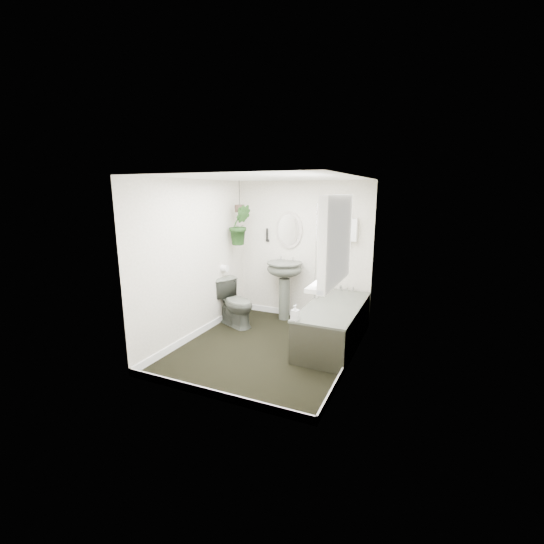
% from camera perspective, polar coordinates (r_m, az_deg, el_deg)
% --- Properties ---
extents(floor, '(2.30, 2.80, 0.02)m').
position_cam_1_polar(floor, '(5.18, -0.69, -11.85)').
color(floor, black).
rests_on(floor, ground).
extents(ceiling, '(2.30, 2.80, 0.02)m').
position_cam_1_polar(ceiling, '(4.72, -0.77, 14.72)').
color(ceiling, white).
rests_on(ceiling, ground).
extents(wall_back, '(2.30, 0.02, 2.30)m').
position_cam_1_polar(wall_back, '(6.11, 4.84, 3.27)').
color(wall_back, white).
rests_on(wall_back, ground).
extents(wall_front, '(2.30, 0.02, 2.30)m').
position_cam_1_polar(wall_front, '(3.63, -10.14, -3.37)').
color(wall_front, white).
rests_on(wall_front, ground).
extents(wall_left, '(0.02, 2.80, 2.30)m').
position_cam_1_polar(wall_left, '(5.40, -11.97, 1.81)').
color(wall_left, white).
rests_on(wall_left, ground).
extents(wall_right, '(0.02, 2.80, 2.30)m').
position_cam_1_polar(wall_right, '(4.47, 12.89, -0.46)').
color(wall_right, white).
rests_on(wall_right, ground).
extents(skirting, '(2.30, 2.80, 0.10)m').
position_cam_1_polar(skirting, '(5.16, -0.69, -11.24)').
color(skirting, white).
rests_on(skirting, floor).
extents(bathtub, '(0.72, 1.72, 0.58)m').
position_cam_1_polar(bathtub, '(5.26, 9.65, -8.12)').
color(bathtub, '#484D43').
rests_on(bathtub, floor).
extents(bath_screen, '(0.04, 0.72, 1.40)m').
position_cam_1_polar(bath_screen, '(5.55, 8.01, 3.61)').
color(bath_screen, silver).
rests_on(bath_screen, bathtub).
extents(shower_box, '(0.20, 0.10, 0.35)m').
position_cam_1_polar(shower_box, '(5.78, 12.24, 6.50)').
color(shower_box, white).
rests_on(shower_box, wall_back).
extents(oval_mirror, '(0.46, 0.03, 0.62)m').
position_cam_1_polar(oval_mirror, '(6.11, 2.70, 6.61)').
color(oval_mirror, '#B4A99B').
rests_on(oval_mirror, wall_back).
extents(wall_sconce, '(0.04, 0.04, 0.22)m').
position_cam_1_polar(wall_sconce, '(6.26, -0.77, 5.85)').
color(wall_sconce, black).
rests_on(wall_sconce, wall_back).
extents(toilet_roll_holder, '(0.11, 0.11, 0.11)m').
position_cam_1_polar(toilet_roll_holder, '(5.99, -7.48, 0.59)').
color(toilet_roll_holder, white).
rests_on(toilet_roll_holder, wall_left).
extents(window_recess, '(0.08, 1.00, 0.90)m').
position_cam_1_polar(window_recess, '(3.72, 10.05, 4.92)').
color(window_recess, white).
rests_on(window_recess, wall_right).
extents(window_sill, '(0.18, 1.00, 0.04)m').
position_cam_1_polar(window_sill, '(3.82, 8.79, -1.27)').
color(window_sill, white).
rests_on(window_sill, wall_right).
extents(window_blinds, '(0.01, 0.86, 0.76)m').
position_cam_1_polar(window_blinds, '(3.74, 9.38, 4.96)').
color(window_blinds, white).
rests_on(window_blinds, wall_right).
extents(toilet, '(0.84, 0.68, 0.75)m').
position_cam_1_polar(toilet, '(5.91, -5.79, -4.79)').
color(toilet, '#484D43').
rests_on(toilet, floor).
extents(pedestal_sink, '(0.65, 0.57, 1.00)m').
position_cam_1_polar(pedestal_sink, '(6.12, 1.94, -2.94)').
color(pedestal_sink, '#484D43').
rests_on(pedestal_sink, floor).
extents(sill_plant, '(0.22, 0.20, 0.23)m').
position_cam_1_polar(sill_plant, '(4.09, 9.31, 1.58)').
color(sill_plant, black).
rests_on(sill_plant, window_sill).
extents(hanging_plant, '(0.46, 0.45, 0.65)m').
position_cam_1_polar(hanging_plant, '(6.02, -5.05, 7.36)').
color(hanging_plant, black).
rests_on(hanging_plant, ceiling).
extents(soap_bottle, '(0.10, 0.10, 0.19)m').
position_cam_1_polar(soap_bottle, '(4.50, 3.66, -6.36)').
color(soap_bottle, '#2E2929').
rests_on(soap_bottle, bathtub).
extents(hanging_pot, '(0.16, 0.16, 0.12)m').
position_cam_1_polar(hanging_pot, '(6.00, -5.10, 9.90)').
color(hanging_pot, '#372820').
rests_on(hanging_pot, ceiling).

